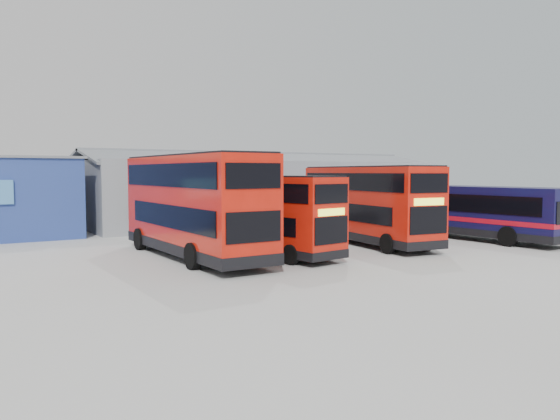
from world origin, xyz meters
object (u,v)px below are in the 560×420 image
Objects in this scene: double_decker_left at (193,207)px; single_decker_blue at (472,213)px; double_decker_right at (367,205)px; maintenance_shed at (261,190)px; double_decker_centre at (265,215)px.

single_decker_blue is (17.68, -2.07, -0.85)m from double_decker_left.
maintenance_shed is at bearing 87.73° from double_decker_right.
maintenance_shed reaches higher than single_decker_blue.
double_decker_right is 0.89× the size of single_decker_blue.
maintenance_shed is 21.18m from double_decker_left.
double_decker_centre is at bearing -119.34° from maintenance_shed.
maintenance_shed is 17.30m from double_decker_right.
double_decker_left is at bearing 158.40° from double_decker_centre.
maintenance_shed is at bearing -129.40° from double_decker_left.
double_decker_centre is 0.89× the size of double_decker_right.
double_decker_centre is 7.00m from double_decker_right.
double_decker_right reaches higher than double_decker_centre.
maintenance_shed is at bearing -78.59° from single_decker_blue.
maintenance_shed is 2.58× the size of double_decker_left.
double_decker_right reaches higher than single_decker_blue.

